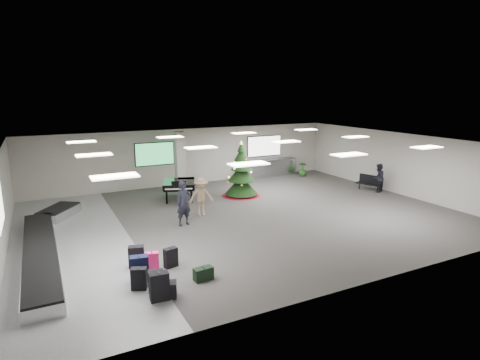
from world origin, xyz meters
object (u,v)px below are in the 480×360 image
service_counter (266,168)px  pink_suitcase (152,262)px  baggage_carousel (45,243)px  traveler_b (201,197)px  grand_piano (179,185)px  bench (370,182)px  traveler_a (184,203)px  potted_plant_right (303,169)px  traveler_bench (378,178)px  potted_plant_left (235,175)px  christmas_tree (241,177)px

service_counter → pink_suitcase: 14.27m
baggage_carousel → traveler_b: (6.23, 1.12, 0.62)m
grand_piano → traveler_b: traveler_b is taller
service_counter → bench: (3.15, -5.67, -0.07)m
service_counter → traveler_a: size_ratio=2.23×
bench → potted_plant_right: (-1.05, 4.71, -0.03)m
traveler_a → traveler_b: (1.11, 0.90, -0.07)m
potted_plant_right → pink_suitcase: bearing=-142.8°
service_counter → pink_suitcase: size_ratio=6.29×
traveler_a → pink_suitcase: bearing=-135.9°
pink_suitcase → traveler_bench: traveler_bench is taller
pink_suitcase → traveler_a: traveler_a is taller
potted_plant_left → potted_plant_right: size_ratio=0.89×
pink_suitcase → potted_plant_right: (12.12, 9.21, 0.14)m
traveler_bench → grand_piano: bearing=-46.5°
grand_piano → potted_plant_right: size_ratio=2.58×
baggage_carousel → bench: bearing=3.8°
potted_plant_right → traveler_b: bearing=-151.9°
baggage_carousel → service_counter: bearing=27.7°
traveler_a → service_counter: bearing=26.3°
christmas_tree → bench: christmas_tree is taller
service_counter → traveler_bench: size_ratio=2.63×
christmas_tree → traveler_a: (-4.16, -3.05, -0.07)m
baggage_carousel → grand_piano: grand_piano is taller
pink_suitcase → potted_plant_left: potted_plant_left is taller
potted_plant_left → potted_plant_right: (4.46, -0.62, 0.05)m
pink_suitcase → service_counter: bearing=58.4°
baggage_carousel → service_counter: service_counter is taller
pink_suitcase → christmas_tree: (6.45, 6.71, 0.67)m
christmas_tree → bench: 7.09m
service_counter → bench: 6.49m
service_counter → potted_plant_left: bearing=-172.0°
traveler_bench → potted_plant_right: traveler_bench is taller
christmas_tree → service_counter: bearing=44.1°
grand_piano → potted_plant_right: (8.78, 1.85, -0.34)m
christmas_tree → grand_piano: 3.19m
traveler_b → grand_piano: bearing=101.0°
christmas_tree → traveler_b: size_ratio=1.72×
christmas_tree → potted_plant_left: 3.40m
service_counter → potted_plant_left: size_ratio=5.07×
grand_piano → bench: 10.25m
service_counter → bench: service_counter is taller
christmas_tree → baggage_carousel: bearing=-160.6°
pink_suitcase → traveler_b: 5.71m
grand_piano → service_counter: bearing=42.8°
baggage_carousel → traveler_b: size_ratio=5.81×
service_counter → potted_plant_right: 2.31m
baggage_carousel → traveler_a: size_ratio=5.34×
service_counter → grand_piano: size_ratio=1.74×
baggage_carousel → traveler_a: bearing=2.5°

